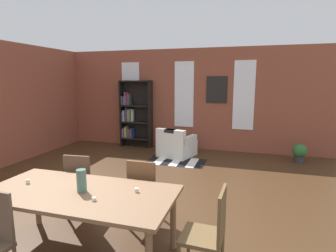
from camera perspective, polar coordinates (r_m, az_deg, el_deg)
The scene contains 18 objects.
ground_plane at distance 4.28m, azimuth -10.06°, elevation -17.63°, with size 10.72×10.72×0.00m, color #442C19.
back_wall_brick at distance 7.79m, azimuth 3.50°, elevation 5.62°, with size 8.01×0.12×2.83m, color brown.
window_pane_0 at distance 8.24m, azimuth -7.82°, elevation 6.75°, with size 0.55×0.02×1.84m, color white.
window_pane_1 at distance 7.71m, azimuth 3.40°, elevation 6.63°, with size 0.55×0.02×1.84m, color white.
window_pane_2 at distance 7.51m, azimuth 15.70°, elevation 6.22°, with size 0.55×0.02×1.84m, color white.
dining_table at distance 3.22m, azimuth -18.15°, elevation -14.14°, with size 2.12×1.00×0.75m.
vase_on_table at distance 3.13m, azimuth -17.76°, elevation -10.92°, with size 0.10×0.10×0.25m, color #4C7266.
tealight_candle_0 at distance 2.92m, azimuth -15.35°, elevation -14.62°, with size 0.04×0.04×0.03m, color silver.
tealight_candle_1 at distance 3.03m, azimuth -6.64°, elevation -13.28°, with size 0.04×0.04×0.04m, color silver.
tealight_candle_2 at distance 3.64m, azimuth -27.45°, elevation -10.34°, with size 0.04×0.04×0.05m, color silver.
dining_chair_far_left at distance 4.09m, azimuth -17.70°, elevation -11.47°, with size 0.44×0.44×0.95m.
dining_chair_head_right at distance 2.81m, azimuth 8.75°, elevation -21.21°, with size 0.42×0.42×0.95m.
dining_chair_far_right at distance 3.66m, azimuth -4.99°, elevation -13.52°, with size 0.40×0.40×0.95m.
bookshelf_tall at distance 8.07m, azimuth -7.22°, elevation 2.47°, with size 0.95×0.30×1.95m.
armchair_white at distance 7.04m, azimuth 1.71°, elevation -4.15°, with size 0.99×0.99×0.75m.
potted_plant_by_shelf at distance 7.26m, azimuth 26.00°, elevation -5.01°, with size 0.32×0.32×0.44m.
striped_rug at distance 6.64m, azimuth 1.71°, elevation -7.46°, with size 1.41×0.77×0.01m.
framed_picture at distance 7.55m, azimuth 10.24°, elevation 7.57°, with size 0.56×0.03×0.72m, color black.
Camera 1 is at (1.75, -3.39, 1.95)m, focal length 28.91 mm.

